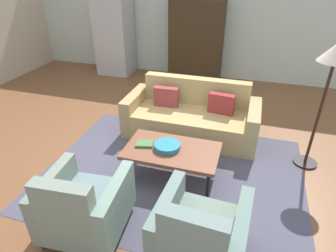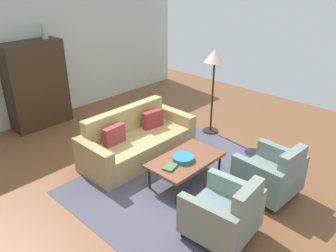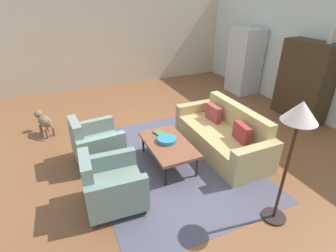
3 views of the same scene
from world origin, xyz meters
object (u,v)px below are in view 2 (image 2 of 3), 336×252
Objects in this scene: coffee_table at (186,161)px; armchair_right at (272,176)px; book_stack at (170,167)px; floor_lamp at (214,64)px; vase_tall at (44,31)px; couch at (136,142)px; armchair_left at (226,215)px; fruit_bowl at (183,158)px; cabinet at (37,85)px.

coffee_table is 1.31m from armchair_right.
book_stack is (-0.96, 1.16, 0.10)m from armchair_right.
book_stack is 2.48m from floor_lamp.
couch is at bearing -86.71° from vase_tall.
vase_tall is (-0.74, 4.86, 1.61)m from armchair_right.
couch is 1.19m from coffee_table.
armchair_left is at bearing -95.30° from vase_tall.
couch is 1.20m from fruit_bowl.
armchair_left is 2.61× the size of fruit_bowl.
cabinet is (-0.43, 3.70, 0.44)m from fruit_bowl.
coffee_table is at bearing 0.00° from fruit_bowl.
cabinet is (-0.49, 2.51, 0.61)m from couch.
couch is 1.75× the size of coffee_table.
cabinet is (-1.09, 4.86, 0.56)m from armchair_right.
fruit_bowl is (-0.06, -1.19, 0.17)m from couch.
armchair_left is at bearing -139.85° from floor_lamp.
book_stack is at bearing -158.92° from floor_lamp.
coffee_table is at bearing 58.35° from armchair_left.
coffee_table is 4.01m from vase_tall.
armchair_left is 0.51× the size of floor_lamp.
fruit_bowl is (-0.66, 1.17, 0.11)m from armchair_right.
floor_lamp is at bearing -52.25° from cabinet.
armchair_left is 3.50× the size of book_stack.
book_stack is at bearing -178.79° from coffee_table.
couch is at bearing 72.83° from book_stack.
couch reaches higher than fruit_bowl.
cabinet is (0.10, 4.86, 0.56)m from armchair_left.
cabinet is at bearing -78.68° from couch.
fruit_bowl is 0.31m from book_stack.
couch is at bearing 87.01° from fruit_bowl.
cabinet is at bearing 105.95° from armchair_right.
armchair_left is at bearing 75.99° from couch.
armchair_right is at bearing 104.40° from couch.
cabinet is 3.70m from floor_lamp.
vase_tall reaches higher than armchair_right.
armchair_left is 1.29m from fruit_bowl.
couch reaches higher than coffee_table.
floor_lamp is at bearing 63.13° from armchair_right.
cabinet is 6.01× the size of vase_tall.
armchair_right is 5.17m from vase_tall.
armchair_right is at bearing -50.21° from book_stack.
cabinet reaches higher than fruit_bowl.
book_stack is at bearing 73.02° from couch.
armchair_left is 4.90m from cabinet.
book_stack is at bearing -178.55° from fruit_bowl.
vase_tall is 0.17× the size of floor_lamp.
vase_tall is (0.35, -0.00, 1.05)m from cabinet.
armchair_left reaches higher than fruit_bowl.
cabinet is 1.11m from vase_tall.
book_stack is (-0.37, -0.01, 0.05)m from coffee_table.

